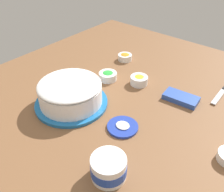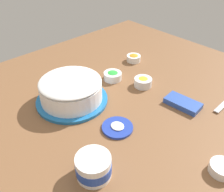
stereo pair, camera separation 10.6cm
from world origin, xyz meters
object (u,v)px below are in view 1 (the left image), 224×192
at_px(frosted_cake, 70,94).
at_px(sprinkle_bowl_yellow, 139,80).
at_px(sprinkle_bowl_orange, 125,57).
at_px(candy_box_lower, 181,98).
at_px(frosting_tub, 109,167).
at_px(sprinkle_bowl_green, 108,76).
at_px(spreading_knife, 224,90).
at_px(frosting_tub_lid, 123,127).

xyz_separation_m(frosted_cake, sprinkle_bowl_yellow, (-0.13, -0.32, -0.03)).
distance_m(sprinkle_bowl_orange, candy_box_lower, 0.45).
relative_size(frosting_tub, sprinkle_bowl_green, 1.26).
bearing_deg(sprinkle_bowl_green, spreading_knife, -150.71).
xyz_separation_m(frosted_cake, candy_box_lower, (-0.35, -0.33, -0.04)).
height_order(frosting_tub_lid, sprinkle_bowl_green, sprinkle_bowl_green).
bearing_deg(candy_box_lower, sprinkle_bowl_green, 6.40).
distance_m(frosted_cake, frosting_tub, 0.41).
bearing_deg(frosted_cake, sprinkle_bowl_orange, -81.47).
relative_size(spreading_knife, candy_box_lower, 1.56).
relative_size(sprinkle_bowl_green, candy_box_lower, 0.60).
relative_size(sprinkle_bowl_orange, candy_box_lower, 0.52).
bearing_deg(sprinkle_bowl_green, sprinkle_bowl_orange, -74.54).
bearing_deg(sprinkle_bowl_orange, frosted_cake, 98.53).
bearing_deg(sprinkle_bowl_green, sprinkle_bowl_yellow, -155.50).
bearing_deg(frosting_tub_lid, spreading_knife, -112.71).
distance_m(frosting_tub_lid, sprinkle_bowl_green, 0.36).
bearing_deg(frosted_cake, sprinkle_bowl_green, -87.63).
bearing_deg(frosted_cake, sprinkle_bowl_yellow, -112.42).
relative_size(spreading_knife, sprinkle_bowl_yellow, 2.76).
xyz_separation_m(frosted_cake, sprinkle_bowl_orange, (0.07, -0.48, -0.04)).
distance_m(frosting_tub, spreading_knife, 0.72).
bearing_deg(frosting_tub, frosted_cake, -25.85).
bearing_deg(spreading_knife, sprinkle_bowl_green, 29.29).
distance_m(frosted_cake, candy_box_lower, 0.49).
xyz_separation_m(frosting_tub, sprinkle_bowl_green, (0.38, -0.43, -0.02)).
height_order(sprinkle_bowl_green, sprinkle_bowl_yellow, sprinkle_bowl_yellow).
distance_m(frosting_tub, sprinkle_bowl_orange, 0.79).
bearing_deg(frosted_cake, candy_box_lower, -136.82).
height_order(frosting_tub_lid, sprinkle_bowl_orange, sprinkle_bowl_orange).
xyz_separation_m(frosting_tub, candy_box_lower, (0.01, -0.51, -0.03)).
xyz_separation_m(sprinkle_bowl_green, sprinkle_bowl_yellow, (-0.14, -0.07, 0.00)).
distance_m(frosting_tub, frosting_tub_lid, 0.23).
bearing_deg(spreading_knife, frosted_cake, 48.09).
height_order(frosted_cake, sprinkle_bowl_orange, frosted_cake).
bearing_deg(sprinkle_bowl_orange, frosting_tub_lid, 126.53).
distance_m(frosted_cake, spreading_knife, 0.71).
xyz_separation_m(frosted_cake, spreading_knife, (-0.48, -0.53, -0.05)).
xyz_separation_m(sprinkle_bowl_orange, sprinkle_bowl_green, (-0.06, 0.22, 0.00)).
bearing_deg(frosting_tub, candy_box_lower, -88.85).
height_order(frosting_tub, sprinkle_bowl_orange, frosting_tub).
height_order(frosted_cake, frosting_tub, frosted_cake).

